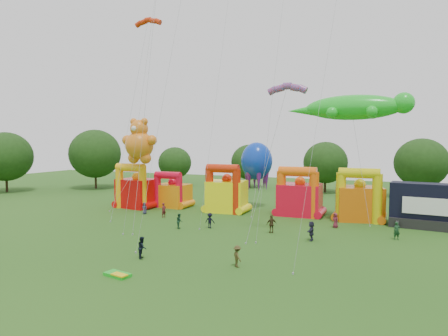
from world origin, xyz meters
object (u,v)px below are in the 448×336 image
at_px(teddy_bear_kite, 133,161).
at_px(octopus_kite, 256,174).
at_px(gecko_kite, 356,130).
at_px(spectator_0, 144,208).
at_px(spectator_4, 272,224).
at_px(bouncy_castle_2, 226,194).
at_px(bouncy_castle_0, 136,191).
at_px(stage_trailer, 428,206).

distance_m(teddy_bear_kite, octopus_kite, 17.42).
height_order(gecko_kite, octopus_kite, gecko_kite).
bearing_deg(spectator_0, spectator_4, -18.48).
bearing_deg(bouncy_castle_2, bouncy_castle_0, -172.74).
height_order(bouncy_castle_2, octopus_kite, octopus_kite).
distance_m(stage_trailer, teddy_bear_kite, 37.55).
bearing_deg(teddy_bear_kite, bouncy_castle_0, 118.96).
bearing_deg(teddy_bear_kite, stage_trailer, 5.75).
height_order(spectator_0, spectator_4, spectator_4).
xyz_separation_m(teddy_bear_kite, spectator_4, (21.55, -5.46, -6.01)).
relative_size(bouncy_castle_0, spectator_4, 3.44).
bearing_deg(bouncy_castle_2, spectator_4, -46.26).
relative_size(bouncy_castle_0, gecko_kite, 0.42).
xyz_separation_m(teddy_bear_kite, gecko_kite, (29.11, 4.22, 4.11)).
bearing_deg(octopus_kite, gecko_kite, -15.85).
distance_m(bouncy_castle_2, teddy_bear_kite, 13.70).
distance_m(bouncy_castle_2, spectator_4, 13.55).
height_order(bouncy_castle_0, teddy_bear_kite, teddy_bear_kite).
xyz_separation_m(octopus_kite, spectator_4, (6.29, -13.61, -4.03)).
bearing_deg(octopus_kite, teddy_bear_kite, -151.90).
bearing_deg(teddy_bear_kite, spectator_4, -14.22).
relative_size(stage_trailer, spectator_0, 5.18).
bearing_deg(spectator_0, octopus_kite, 31.31).
xyz_separation_m(octopus_kite, spectator_0, (-12.42, -9.72, -4.19)).
xyz_separation_m(bouncy_castle_2, gecko_kite, (16.87, -0.05, 8.54)).
bearing_deg(gecko_kite, spectator_4, -128.02).
bearing_deg(octopus_kite, bouncy_castle_0, -161.34).
xyz_separation_m(stage_trailer, spectator_0, (-34.25, -5.31, -1.66)).
bearing_deg(bouncy_castle_0, gecko_kite, 3.17).
xyz_separation_m(bouncy_castle_2, octopus_kite, (3.02, 3.89, 2.45)).
relative_size(gecko_kite, spectator_0, 9.81).
height_order(bouncy_castle_2, teddy_bear_kite, teddy_bear_kite).
height_order(octopus_kite, spectator_4, octopus_kite).
xyz_separation_m(bouncy_castle_0, gecko_kite, (30.51, 1.69, 8.59)).
bearing_deg(bouncy_castle_0, spectator_0, -43.99).
bearing_deg(octopus_kite, spectator_4, -65.20).
height_order(bouncy_castle_0, spectator_4, bouncy_castle_0).
relative_size(stage_trailer, octopus_kite, 0.81).
bearing_deg(spectator_0, bouncy_castle_0, 129.27).
xyz_separation_m(stage_trailer, octopus_kite, (-21.83, 4.41, 2.53)).
relative_size(bouncy_castle_0, bouncy_castle_2, 0.98).
bearing_deg(spectator_0, teddy_bear_kite, 144.35).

